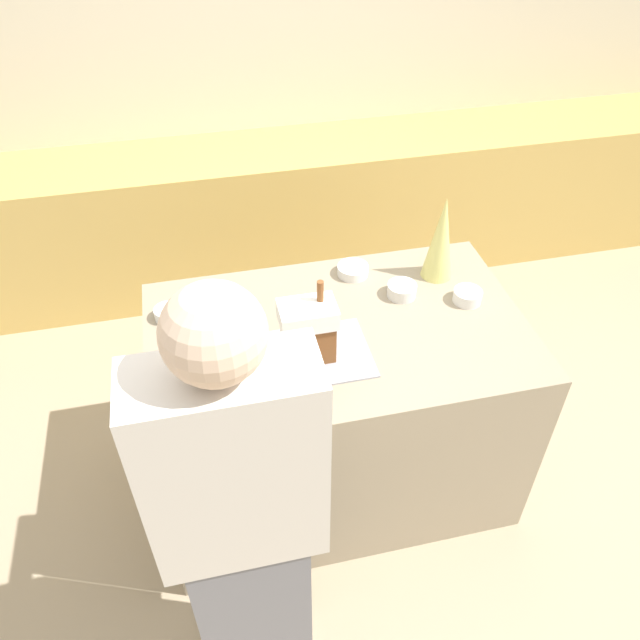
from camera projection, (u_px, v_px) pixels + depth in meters
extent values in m
plane|color=tan|center=(334.00, 471.00, 3.03)|extent=(12.00, 12.00, 0.00)
cube|color=beige|center=(256.00, 60.00, 3.68)|extent=(8.00, 0.05, 2.60)
cube|color=tan|center=(272.00, 213.00, 4.00)|extent=(6.00, 0.60, 0.89)
cube|color=gray|center=(336.00, 408.00, 2.73)|extent=(1.49, 0.92, 0.93)
cube|color=#9E9EA8|center=(308.00, 356.00, 2.31)|extent=(0.46, 0.33, 0.01)
cube|color=brown|center=(308.00, 339.00, 2.25)|extent=(0.18, 0.12, 0.16)
cube|color=white|center=(308.00, 314.00, 2.17)|extent=(0.20, 0.14, 0.07)
cylinder|color=brown|center=(320.00, 291.00, 2.15)|extent=(0.02, 0.02, 0.08)
cone|color=#DBD675|center=(441.00, 238.00, 2.57)|extent=(0.13, 0.13, 0.38)
cylinder|color=white|center=(168.00, 313.00, 2.46)|extent=(0.10, 0.10, 0.05)
cylinder|color=red|center=(167.00, 310.00, 2.45)|extent=(0.09, 0.09, 0.01)
cylinder|color=silver|center=(402.00, 290.00, 2.57)|extent=(0.12, 0.12, 0.05)
cylinder|color=white|center=(402.00, 286.00, 2.55)|extent=(0.10, 0.10, 0.01)
cylinder|color=white|center=(467.00, 296.00, 2.54)|extent=(0.12, 0.12, 0.05)
cylinder|color=white|center=(468.00, 292.00, 2.53)|extent=(0.10, 0.10, 0.01)
cylinder|color=white|center=(353.00, 270.00, 2.68)|extent=(0.13, 0.13, 0.04)
cylinder|color=white|center=(353.00, 267.00, 2.67)|extent=(0.11, 0.11, 0.01)
cube|color=slate|center=(254.00, 603.00, 2.11)|extent=(0.36, 0.20, 0.86)
cube|color=silver|center=(233.00, 466.00, 1.61)|extent=(0.47, 0.21, 0.68)
sphere|color=beige|center=(214.00, 334.00, 1.31)|extent=(0.23, 0.23, 0.23)
cylinder|color=beige|center=(218.00, 362.00, 1.68)|extent=(0.08, 0.47, 0.08)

